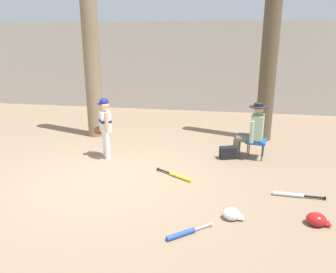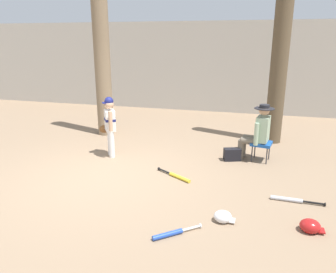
% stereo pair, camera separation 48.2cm
% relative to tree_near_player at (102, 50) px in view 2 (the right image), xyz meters
% --- Properties ---
extents(ground_plane, '(60.00, 60.00, 0.00)m').
position_rel_tree_near_player_xyz_m(ground_plane, '(1.26, -2.70, -2.21)').
color(ground_plane, '#897056').
extents(concrete_back_wall, '(18.00, 0.36, 3.05)m').
position_rel_tree_near_player_xyz_m(concrete_back_wall, '(1.26, 3.76, -0.68)').
color(concrete_back_wall, '#ADA89E').
rests_on(concrete_back_wall, ground).
extents(tree_near_player, '(0.57, 0.57, 4.97)m').
position_rel_tree_near_player_xyz_m(tree_near_player, '(0.00, 0.00, 0.00)').
color(tree_near_player, '#7F6B51').
rests_on(tree_near_player, ground).
extents(tree_behind_spectator, '(0.53, 0.53, 5.06)m').
position_rel_tree_near_player_xyz_m(tree_behind_spectator, '(4.32, 0.46, 0.07)').
color(tree_behind_spectator, brown).
rests_on(tree_behind_spectator, ground).
extents(young_ballplayer, '(0.51, 0.51, 1.31)m').
position_rel_tree_near_player_xyz_m(young_ballplayer, '(0.87, -1.57, -1.46)').
color(young_ballplayer, white).
rests_on(young_ballplayer, ground).
extents(folding_stool, '(0.47, 0.47, 0.41)m').
position_rel_tree_near_player_xyz_m(folding_stool, '(4.04, -1.02, -1.84)').
color(folding_stool, '#194C9E').
rests_on(folding_stool, ground).
extents(seated_spectator, '(0.68, 0.54, 1.20)m').
position_rel_tree_near_player_xyz_m(seated_spectator, '(3.94, -1.01, -1.57)').
color(seated_spectator, '#6B6051').
rests_on(seated_spectator, ground).
extents(handbag_beside_stool, '(0.38, 0.29, 0.26)m').
position_rel_tree_near_player_xyz_m(handbag_beside_stool, '(3.46, -1.16, -2.08)').
color(handbag_beside_stool, black).
rests_on(handbag_beside_stool, ground).
extents(bat_yellow_trainer, '(0.74, 0.48, 0.07)m').
position_rel_tree_near_player_xyz_m(bat_yellow_trainer, '(2.56, -2.36, -2.17)').
color(bat_yellow_trainer, yellow).
rests_on(bat_yellow_trainer, ground).
extents(bat_aluminum_silver, '(0.81, 0.10, 0.07)m').
position_rel_tree_near_player_xyz_m(bat_aluminum_silver, '(4.51, -2.78, -2.17)').
color(bat_aluminum_silver, '#B7BCC6').
rests_on(bat_aluminum_silver, ground).
extents(bat_blue_youth, '(0.58, 0.51, 0.07)m').
position_rel_tree_near_player_xyz_m(bat_blue_youth, '(2.93, -4.18, -2.17)').
color(bat_blue_youth, '#2347AD').
rests_on(bat_blue_youth, ground).
extents(batting_helmet_red, '(0.32, 0.25, 0.18)m').
position_rel_tree_near_player_xyz_m(batting_helmet_red, '(4.69, -3.59, -2.13)').
color(batting_helmet_red, '#A81919').
rests_on(batting_helmet_red, ground).
extents(batting_helmet_white, '(0.30, 0.23, 0.17)m').
position_rel_tree_near_player_xyz_m(batting_helmet_white, '(3.54, -3.65, -2.13)').
color(batting_helmet_white, silver).
rests_on(batting_helmet_white, ground).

